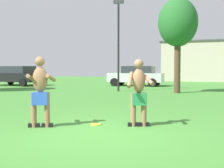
{
  "coord_description": "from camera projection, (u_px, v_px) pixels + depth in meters",
  "views": [
    {
      "loc": [
        2.3,
        -5.61,
        1.38
      ],
      "look_at": [
        -0.42,
        2.29,
        0.93
      ],
      "focal_mm": 46.6,
      "sensor_mm": 36.0,
      "label": 1
    }
  ],
  "objects": [
    {
      "name": "player_near",
      "position": [
        139.0,
        92.0,
        6.9
      ],
      "size": [
        0.69,
        0.67,
        1.61
      ],
      "color": "black",
      "rests_on": "ground_plane"
    },
    {
      "name": "lamp_post",
      "position": [
        118.0,
        35.0,
        17.58
      ],
      "size": [
        0.6,
        0.24,
        5.5
      ],
      "color": "black",
      "rests_on": "ground_plane"
    },
    {
      "name": "car_black_far_end",
      "position": [
        17.0,
        75.0,
        23.7
      ],
      "size": [
        4.47,
        2.4,
        1.58
      ],
      "color": "black",
      "rests_on": "ground_plane"
    },
    {
      "name": "tree_behind_players",
      "position": [
        178.0,
        24.0,
        16.2
      ],
      "size": [
        2.2,
        2.2,
        5.31
      ],
      "color": "#4C3823",
      "rests_on": "ground_plane"
    },
    {
      "name": "car_silver_mid_lot",
      "position": [
        136.0,
        76.0,
        23.14
      ],
      "size": [
        4.31,
        2.03,
        1.58
      ],
      "color": "silver",
      "rests_on": "ground_plane"
    },
    {
      "name": "player_in_blue",
      "position": [
        40.0,
        90.0,
        6.81
      ],
      "size": [
        0.69,
        0.75,
        1.66
      ],
      "color": "black",
      "rests_on": "ground_plane"
    },
    {
      "name": "outbuilding_behind_lot",
      "position": [
        212.0,
        61.0,
        32.81
      ],
      "size": [
        10.89,
        6.43,
        4.39
      ],
      "color": "#B2A893",
      "rests_on": "ground_plane"
    },
    {
      "name": "ground_plane",
      "position": [
        96.0,
        134.0,
        6.12
      ],
      "size": [
        80.0,
        80.0,
        0.0
      ],
      "primitive_type": "plane",
      "color": "#428433"
    },
    {
      "name": "frisbee",
      "position": [
        96.0,
        124.0,
        7.11
      ],
      "size": [
        0.26,
        0.26,
        0.03
      ],
      "primitive_type": "cylinder",
      "color": "yellow",
      "rests_on": "ground_plane"
    }
  ]
}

